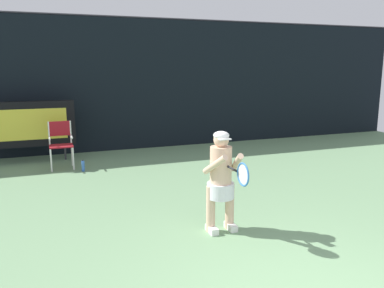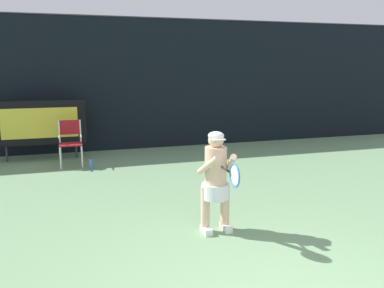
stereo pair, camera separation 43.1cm
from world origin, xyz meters
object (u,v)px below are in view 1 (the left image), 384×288
Objects in this scene: umpire_chair at (61,142)px; tennis_player at (221,178)px; scoreboard at (28,124)px; water_bottle at (83,166)px; tennis_racket at (242,174)px.

umpire_chair is 4.96m from tennis_player.
scoreboard is 6.03m from tennis_player.
scoreboard is 1.51× the size of tennis_player.
scoreboard is 1.94m from water_bottle.
tennis_player is 0.59m from tennis_racket.
tennis_player reaches higher than tennis_racket.
water_bottle is 4.40m from tennis_player.
scoreboard reaches higher than tennis_player.
water_bottle is at bearing 111.35° from tennis_racket.
scoreboard is at bearing 129.34° from umpire_chair.
tennis_racket is at bearing -68.65° from umpire_chair.
scoreboard is 8.30× the size of water_bottle.
umpire_chair is at bearing -50.66° from scoreboard.
tennis_racket is (1.57, -4.62, 0.86)m from water_bottle.
tennis_player is (1.96, -4.55, 0.17)m from umpire_chair.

